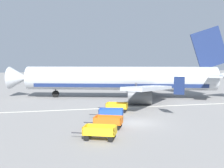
% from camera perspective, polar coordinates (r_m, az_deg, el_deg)
% --- Properties ---
extents(ground_plane, '(220.00, 220.00, 0.00)m').
position_cam_1_polar(ground_plane, '(27.76, 5.09, -7.86)').
color(ground_plane, gray).
extents(apron_stripe, '(120.00, 0.36, 0.01)m').
position_cam_1_polar(apron_stripe, '(35.77, 0.76, -4.89)').
color(apron_stripe, silver).
rests_on(apron_stripe, ground).
extents(airplane, '(36.89, 29.96, 11.34)m').
position_cam_1_polar(airplane, '(44.63, 2.99, 1.04)').
color(airplane, '#B2B7BC').
rests_on(airplane, ground).
extents(baggage_cart_nearest, '(3.55, 2.27, 1.07)m').
position_cam_1_polar(baggage_cart_nearest, '(21.99, -2.50, -9.70)').
color(baggage_cart_nearest, gold).
rests_on(baggage_cart_nearest, ground).
extents(baggage_cart_second_in_row, '(3.54, 2.30, 1.07)m').
position_cam_1_polar(baggage_cart_second_in_row, '(25.43, -0.78, -7.66)').
color(baggage_cart_second_in_row, orange).
rests_on(baggage_cart_second_in_row, ground).
extents(baggage_cart_third_in_row, '(3.61, 2.08, 1.07)m').
position_cam_1_polar(baggage_cart_third_in_row, '(29.18, -0.21, -5.99)').
color(baggage_cart_third_in_row, '#234CB2').
rests_on(baggage_cart_third_in_row, ground).
extents(baggage_cart_fourth_in_row, '(3.55, 2.27, 1.07)m').
position_cam_1_polar(baggage_cart_fourth_in_row, '(33.10, 0.99, -4.66)').
color(baggage_cart_fourth_in_row, gold).
rests_on(baggage_cart_fourth_in_row, ground).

